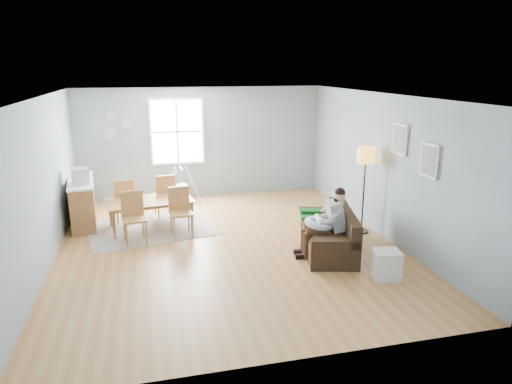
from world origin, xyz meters
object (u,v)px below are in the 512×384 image
object	(u,v)px
toddler	(326,213)
dining_table	(151,214)
floor_lamp	(366,162)
father	(327,220)
storage_cube	(385,265)
chair_se	(180,208)
sofa	(331,235)
chair_ne	(165,193)
counter	(83,201)
chair_nw	(123,198)
chair_sw	(133,214)
monitor	(80,176)
baby_swing	(182,186)

from	to	relation	value
toddler	dining_table	bearing A→B (deg)	150.84
floor_lamp	father	bearing A→B (deg)	-140.49
storage_cube	floor_lamp	bearing A→B (deg)	73.85
storage_cube	chair_se	size ratio (longest dim) A/B	0.49
sofa	floor_lamp	world-z (taller)	floor_lamp
chair_ne	counter	xyz separation A→B (m)	(-1.68, -0.02, -0.07)
sofa	chair_nw	distance (m)	4.36
chair_se	sofa	bearing A→B (deg)	-28.75
storage_cube	chair_nw	world-z (taller)	chair_nw
father	chair_nw	world-z (taller)	father
chair_sw	chair_nw	world-z (taller)	chair_sw
sofa	counter	world-z (taller)	counter
sofa	toddler	distance (m)	0.41
monitor	counter	bearing A→B (deg)	98.61
storage_cube	baby_swing	size ratio (longest dim) A/B	0.52
floor_lamp	storage_cube	size ratio (longest dim) A/B	3.70
chair_sw	baby_swing	world-z (taller)	chair_sw
counter	monitor	xyz separation A→B (m)	(0.05, -0.31, 0.62)
counter	chair_nw	bearing A→B (deg)	-9.51
sofa	baby_swing	world-z (taller)	baby_swing
father	chair_ne	xyz separation A→B (m)	(-2.59, 2.80, -0.10)
father	chair_se	world-z (taller)	father
chair_ne	storage_cube	bearing A→B (deg)	-50.57
toddler	chair_ne	distance (m)	3.64
father	chair_sw	world-z (taller)	father
dining_table	baby_swing	xyz separation A→B (m)	(0.77, 1.80, 0.08)
dining_table	monitor	size ratio (longest dim) A/B	4.62
father	chair_nw	size ratio (longest dim) A/B	1.30
sofa	floor_lamp	size ratio (longest dim) A/B	1.18
toddler	chair_nw	size ratio (longest dim) A/B	0.79
monitor	chair_sw	bearing A→B (deg)	-45.19
toddler	floor_lamp	xyz separation A→B (m)	(0.97, 0.51, 0.77)
floor_lamp	chair_se	distance (m)	3.66
sofa	storage_cube	size ratio (longest dim) A/B	4.36
monitor	baby_swing	bearing A→B (deg)	35.23
monitor	storage_cube	bearing A→B (deg)	-36.15
dining_table	counter	xyz separation A→B (m)	(-1.36, 0.65, 0.18)
floor_lamp	dining_table	world-z (taller)	floor_lamp
dining_table	baby_swing	bearing A→B (deg)	58.47
chair_sw	monitor	xyz separation A→B (m)	(-1.00, 1.00, 0.55)
father	toddler	size ratio (longest dim) A/B	1.65
chair_nw	monitor	size ratio (longest dim) A/B	2.58
chair_nw	counter	world-z (taller)	same
storage_cube	monitor	distance (m)	5.99
chair_sw	chair_ne	bearing A→B (deg)	64.67
storage_cube	chair_nw	size ratio (longest dim) A/B	0.49
chair_se	counter	bearing A→B (deg)	148.95
toddler	storage_cube	size ratio (longest dim) A/B	1.61
father	monitor	world-z (taller)	monitor
toddler	floor_lamp	size ratio (longest dim) A/B	0.43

